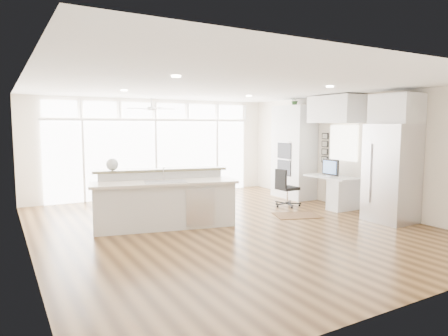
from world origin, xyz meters
TOP-DOWN VIEW (x-y plane):
  - floor at (0.00, 0.00)m, footprint 7.00×8.00m
  - ceiling at (0.00, 0.00)m, footprint 7.00×8.00m
  - wall_back at (0.00, 4.00)m, footprint 7.00×0.04m
  - wall_front at (0.00, -4.00)m, footprint 7.00×0.04m
  - wall_left at (-3.50, 0.00)m, footprint 0.04×8.00m
  - wall_right at (3.50, 0.00)m, footprint 0.04×8.00m
  - glass_wall at (0.00, 3.94)m, footprint 5.80×0.06m
  - transom_row at (0.00, 3.94)m, footprint 5.90×0.06m
  - desk_window at (3.46, 0.30)m, footprint 0.04×0.85m
  - ceiling_fan at (-0.50, 2.80)m, footprint 1.16×1.16m
  - recessed_lights at (0.00, 0.20)m, footprint 3.40×3.00m
  - oven_cabinet at (3.17, 1.80)m, footprint 0.64×1.20m
  - desk_nook at (3.13, 0.30)m, footprint 0.72×1.30m
  - upper_cabinets at (3.17, 0.30)m, footprint 0.64×1.30m
  - refrigerator at (3.11, -1.35)m, footprint 0.76×0.90m
  - fridge_cabinet at (3.17, -1.35)m, footprint 0.64×0.90m
  - framed_photos at (3.46, 0.92)m, footprint 0.06×0.22m
  - kitchen_island at (-1.08, 0.51)m, footprint 2.93×1.63m
  - rug at (1.80, 0.01)m, footprint 1.14×0.98m
  - office_chair at (2.26, 0.92)m, footprint 0.48×0.45m
  - fishbowl at (-1.92, 1.11)m, footprint 0.25×0.25m
  - monitor at (3.05, 0.30)m, footprint 0.10×0.52m
  - keyboard at (2.88, 0.30)m, footprint 0.15×0.30m
  - potted_plant at (3.17, 1.80)m, footprint 0.27×0.30m

SIDE VIEW (x-z plane):
  - floor at x=0.00m, z-range -0.02..0.00m
  - rug at x=1.80m, z-range 0.00..0.01m
  - desk_nook at x=3.13m, z-range 0.00..0.76m
  - office_chair at x=2.26m, z-range 0.00..0.91m
  - kitchen_island at x=-1.08m, z-range 0.00..1.10m
  - keyboard at x=2.88m, z-range 0.76..0.77m
  - monitor at x=3.05m, z-range 0.76..1.19m
  - refrigerator at x=3.11m, z-range 0.00..2.00m
  - glass_wall at x=0.00m, z-range 0.01..2.09m
  - fishbowl at x=-1.92m, z-range 1.10..1.34m
  - oven_cabinet at x=3.17m, z-range 0.00..2.50m
  - wall_back at x=0.00m, z-range 0.00..2.70m
  - wall_front at x=0.00m, z-range 0.00..2.70m
  - wall_left at x=-3.50m, z-range 0.00..2.70m
  - wall_right at x=3.50m, z-range 0.00..2.70m
  - framed_photos at x=3.46m, z-range 1.00..1.80m
  - desk_window at x=3.46m, z-range 1.12..1.98m
  - fridge_cabinet at x=3.17m, z-range 2.00..2.60m
  - upper_cabinets at x=3.17m, z-range 2.03..2.67m
  - transom_row at x=0.00m, z-range 2.18..2.58m
  - ceiling_fan at x=-0.50m, z-range 2.32..2.64m
  - potted_plant at x=3.17m, z-range 2.50..2.72m
  - recessed_lights at x=0.00m, z-range 2.67..2.69m
  - ceiling at x=0.00m, z-range 2.69..2.71m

